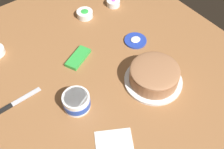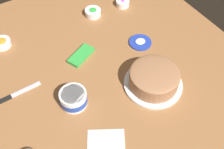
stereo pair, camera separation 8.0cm
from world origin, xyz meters
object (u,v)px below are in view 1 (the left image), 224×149
(frosting_tub_lid, at_px, (135,40))
(sprinkle_bowl_rainbow, at_px, (113,3))
(frosted_cake, at_px, (154,76))
(paper_napkin, at_px, (115,147))
(sprinkle_bowl_green, at_px, (85,14))
(frosting_tub, at_px, (76,101))
(spreading_knife, at_px, (12,105))
(candy_box_lower, at_px, (78,58))

(frosting_tub_lid, height_order, sprinkle_bowl_rainbow, sprinkle_bowl_rainbow)
(frosted_cake, relative_size, paper_napkin, 1.81)
(frosting_tub_lid, height_order, sprinkle_bowl_green, sprinkle_bowl_green)
(frosting_tub_lid, distance_m, sprinkle_bowl_green, 0.35)
(frosting_tub, distance_m, sprinkle_bowl_green, 0.61)
(frosted_cake, bearing_deg, paper_napkin, -156.51)
(frosting_tub_lid, xyz_separation_m, paper_napkin, (-0.45, -0.40, -0.00))
(frosted_cake, distance_m, spreading_knife, 0.65)
(candy_box_lower, bearing_deg, sprinkle_bowl_rainbow, 5.56)
(frosting_tub_lid, relative_size, paper_napkin, 0.79)
(frosting_tub, height_order, frosting_tub_lid, frosting_tub)
(frosting_tub_lid, relative_size, candy_box_lower, 0.81)
(frosted_cake, height_order, frosting_tub, frosted_cake)
(paper_napkin, bearing_deg, sprinkle_bowl_green, 64.51)
(spreading_knife, bearing_deg, candy_box_lower, 8.17)
(frosting_tub_lid, bearing_deg, candy_box_lower, 166.02)
(spreading_knife, distance_m, sprinkle_bowl_green, 0.67)
(frosting_tub_lid, relative_size, sprinkle_bowl_rainbow, 1.49)
(frosting_tub_lid, xyz_separation_m, candy_box_lower, (-0.31, 0.08, 0.00))
(sprinkle_bowl_green, bearing_deg, sprinkle_bowl_rainbow, -4.66)
(sprinkle_bowl_rainbow, relative_size, paper_napkin, 0.53)
(candy_box_lower, bearing_deg, paper_napkin, -131.16)
(frosting_tub_lid, height_order, candy_box_lower, candy_box_lower)
(sprinkle_bowl_rainbow, xyz_separation_m, candy_box_lower, (-0.40, -0.24, -0.01))
(paper_napkin, bearing_deg, sprinkle_bowl_rainbow, 52.90)
(frosting_tub, bearing_deg, sprinkle_bowl_rainbow, 39.94)
(spreading_knife, bearing_deg, sprinkle_bowl_green, 27.47)
(frosted_cake, xyz_separation_m, frosting_tub_lid, (0.11, 0.26, -0.04))
(spreading_knife, xyz_separation_m, sprinkle_bowl_green, (0.59, 0.31, 0.02))
(frosting_tub_lid, xyz_separation_m, spreading_knife, (-0.69, 0.02, -0.00))
(sprinkle_bowl_green, distance_m, sprinkle_bowl_rainbow, 0.19)
(frosting_tub_lid, distance_m, spreading_knife, 0.69)
(spreading_knife, bearing_deg, frosting_tub_lid, -1.86)
(paper_napkin, bearing_deg, frosting_tub, 93.34)
(sprinkle_bowl_rainbow, distance_m, candy_box_lower, 0.47)
(frosting_tub, bearing_deg, paper_napkin, -86.66)
(spreading_knife, relative_size, sprinkle_bowl_green, 2.57)
(frosted_cake, distance_m, paper_napkin, 0.38)
(sprinkle_bowl_green, xyz_separation_m, candy_box_lower, (-0.21, -0.25, -0.01))
(frosted_cake, height_order, frosting_tub_lid, frosted_cake)
(frosted_cake, bearing_deg, candy_box_lower, 121.16)
(sprinkle_bowl_green, distance_m, candy_box_lower, 0.33)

